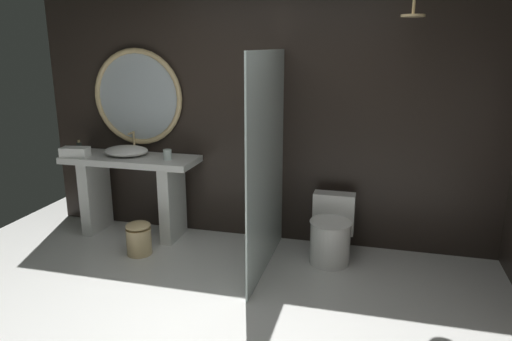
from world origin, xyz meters
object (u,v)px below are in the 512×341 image
Objects in this scene: toilet at (331,232)px; tumbler_cup at (167,155)px; vessel_sink at (126,151)px; soap_dispenser at (79,147)px; round_wall_mirror at (138,97)px; folded_hand_towel at (75,152)px; waste_bin at (139,238)px; rain_shower_head at (413,12)px.

tumbler_cup is at bearing 177.74° from toilet.
vessel_sink is 0.49m from tumbler_cup.
soap_dispenser reaches higher than tumbler_cup.
round_wall_mirror is at bearing 75.20° from vessel_sink.
folded_hand_towel is (0.05, -0.15, -0.01)m from soap_dispenser.
vessel_sink is at bearing 176.85° from toilet.
folded_hand_towel is (-0.84, 0.30, 0.74)m from waste_bin.
rain_shower_head reaches higher than toilet.
tumbler_cup reaches higher than waste_bin.
folded_hand_towel is at bearing 179.73° from rain_shower_head.
rain_shower_head is (3.27, -0.16, 1.31)m from soap_dispenser.
waste_bin is at bearing -173.14° from rain_shower_head.
rain_shower_head reaches higher than soap_dispenser.
tumbler_cup is at bearing -1.38° from soap_dispenser.
rain_shower_head is 1.13× the size of folded_hand_towel.
vessel_sink is 0.54m from soap_dispenser.
tumbler_cup is at bearing 71.50° from waste_bin.
rain_shower_head is at bearing 6.86° from waste_bin.
tumbler_cup is 0.37× the size of folded_hand_towel.
toilet is at bearing 172.65° from rain_shower_head.
round_wall_mirror is 2.43m from toilet.
round_wall_mirror is at bearing 171.42° from rain_shower_head.
soap_dispenser reaches higher than folded_hand_towel.
tumbler_cup reaches higher than folded_hand_towel.
soap_dispenser is at bearing 108.99° from folded_hand_towel.
toilet is (2.16, -0.12, -0.64)m from vessel_sink.
rain_shower_head reaches higher than waste_bin.
round_wall_mirror is 2.82m from rain_shower_head.
waste_bin is (-0.14, -0.43, -0.74)m from tumbler_cup.
rain_shower_head reaches higher than round_wall_mirror.
rain_shower_head is at bearing -0.27° from folded_hand_towel.
folded_hand_towel is (-3.22, 0.02, -1.32)m from rain_shower_head.
round_wall_mirror is at bearing 148.76° from tumbler_cup.
tumbler_cup is (0.49, -0.05, 0.00)m from vessel_sink.
soap_dispenser reaches higher than toilet.
vessel_sink is at bearing -104.80° from round_wall_mirror.
rain_shower_head is 0.53× the size of toilet.
toilet is at bearing 1.25° from folded_hand_towel.
folded_hand_towel is (-0.98, -0.12, -0.00)m from tumbler_cup.
toilet is at bearing -3.15° from vessel_sink.
tumbler_cup is 0.99m from folded_hand_towel.
soap_dispenser reaches higher than waste_bin.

